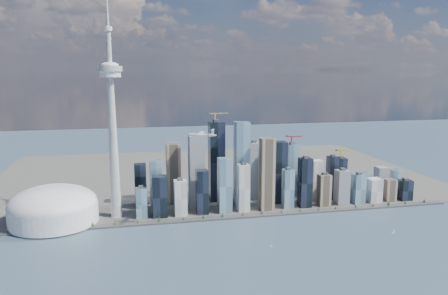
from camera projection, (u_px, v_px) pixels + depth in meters
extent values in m
plane|color=#2F3C53|center=(276.00, 261.00, 817.40)|extent=(4000.00, 4000.00, 0.00)
cube|color=#383838|center=(243.00, 216.00, 1057.72)|extent=(1100.00, 22.00, 4.00)
cube|color=#4C4C47|center=(210.00, 174.00, 1491.01)|extent=(1400.00, 900.00, 3.00)
cylinder|color=#3F2D1E|center=(33.00, 230.00, 958.86)|extent=(1.00, 1.00, 2.40)
cone|color=#184318|center=(33.00, 228.00, 958.23)|extent=(7.20, 7.20, 8.00)
cylinder|color=#3F2D1E|center=(74.00, 227.00, 976.73)|extent=(1.00, 1.00, 2.40)
cone|color=#184318|center=(74.00, 226.00, 976.10)|extent=(7.20, 7.20, 8.00)
cylinder|color=#3F2D1E|center=(114.00, 224.00, 994.60)|extent=(1.00, 1.00, 2.40)
cone|color=#184318|center=(114.00, 223.00, 993.97)|extent=(7.20, 7.20, 8.00)
cylinder|color=#3F2D1E|center=(153.00, 222.00, 1012.47)|extent=(1.00, 1.00, 2.40)
cone|color=#184318|center=(153.00, 220.00, 1011.84)|extent=(7.20, 7.20, 8.00)
cylinder|color=#3F2D1E|center=(190.00, 219.00, 1030.35)|extent=(1.00, 1.00, 2.40)
cone|color=#184318|center=(190.00, 217.00, 1029.72)|extent=(7.20, 7.20, 8.00)
cylinder|color=#3F2D1E|center=(225.00, 216.00, 1048.22)|extent=(1.00, 1.00, 2.40)
cone|color=#184318|center=(225.00, 215.00, 1047.59)|extent=(7.20, 7.20, 8.00)
cylinder|color=#3F2D1E|center=(260.00, 214.00, 1066.09)|extent=(1.00, 1.00, 2.40)
cone|color=#184318|center=(260.00, 213.00, 1065.46)|extent=(7.20, 7.20, 8.00)
cylinder|color=#3F2D1E|center=(294.00, 212.00, 1083.96)|extent=(1.00, 1.00, 2.40)
cone|color=#184318|center=(294.00, 210.00, 1083.33)|extent=(7.20, 7.20, 8.00)
cylinder|color=#3F2D1E|center=(326.00, 209.00, 1101.84)|extent=(1.00, 1.00, 2.40)
cone|color=#184318|center=(326.00, 208.00, 1101.21)|extent=(7.20, 7.20, 8.00)
cylinder|color=#3F2D1E|center=(357.00, 207.00, 1119.71)|extent=(1.00, 1.00, 2.40)
cone|color=#184318|center=(357.00, 206.00, 1119.08)|extent=(7.20, 7.20, 8.00)
cylinder|color=#3F2D1E|center=(388.00, 205.00, 1137.58)|extent=(1.00, 1.00, 2.40)
cone|color=#184318|center=(388.00, 204.00, 1136.95)|extent=(7.20, 7.20, 8.00)
cylinder|color=#3F2D1E|center=(417.00, 203.00, 1155.45)|extent=(1.00, 1.00, 2.40)
cone|color=#184318|center=(417.00, 201.00, 1154.82)|extent=(7.20, 7.20, 8.00)
cube|color=black|center=(158.00, 196.00, 1046.01)|extent=(34.00, 34.00, 100.33)
cube|color=#6C8EA3|center=(157.00, 186.00, 1091.75)|extent=(30.00, 30.00, 127.69)
cube|color=silver|center=(179.00, 198.00, 1057.52)|extent=(30.00, 30.00, 86.65)
cube|color=tan|center=(174.00, 173.00, 1152.21)|extent=(36.00, 36.00, 159.62)
cube|color=slate|center=(198.00, 172.00, 1108.20)|extent=(38.00, 38.00, 186.98)
cube|color=black|center=(201.00, 192.00, 1066.86)|extent=(28.00, 28.00, 109.45)
cube|color=#6C8EA3|center=(223.00, 185.00, 1075.81)|extent=(32.00, 32.00, 136.82)
cube|color=black|center=(215.00, 161.00, 1170.09)|extent=(40.00, 40.00, 214.34)
cube|color=#6C8EA3|center=(240.00, 164.00, 1128.09)|extent=(36.00, 36.00, 218.90)
cube|color=silver|center=(245.00, 188.00, 1088.75)|extent=(28.00, 28.00, 118.57)
cube|color=tan|center=(266.00, 174.00, 1094.49)|extent=(34.00, 34.00, 182.42)
cube|color=slate|center=(255.00, 170.00, 1197.97)|extent=(30.00, 30.00, 155.06)
cube|color=black|center=(280.00, 172.00, 1155.57)|extent=(32.00, 32.00, 164.18)
cube|color=#6C8EA3|center=(287.00, 189.00, 1113.03)|extent=(26.00, 26.00, 100.33)
cube|color=black|center=(305.00, 183.00, 1120.94)|extent=(30.00, 30.00, 127.69)
cube|color=#6C8EA3|center=(291.00, 170.00, 1220.43)|extent=(34.00, 34.00, 145.94)
cube|color=silver|center=(315.00, 180.00, 1180.99)|extent=(28.00, 28.00, 109.45)
cube|color=tan|center=(323.00, 190.00, 1135.25)|extent=(30.00, 30.00, 82.09)
cube|color=slate|center=(341.00, 187.00, 1144.76)|extent=(32.00, 32.00, 91.21)
cube|color=black|center=(332.00, 178.00, 1190.50)|extent=(26.00, 26.00, 118.57)
cube|color=#6C8EA3|center=(358.00, 189.00, 1156.27)|extent=(30.00, 30.00, 77.53)
cube|color=black|center=(340.00, 175.00, 1255.36)|extent=(28.00, 28.00, 100.33)
cube|color=#6C8EA3|center=(365.00, 185.00, 1215.52)|extent=(30.00, 30.00, 68.41)
cube|color=silver|center=(375.00, 190.00, 1167.78)|extent=(34.00, 34.00, 63.85)
cube|color=tan|center=(390.00, 190.00, 1177.46)|extent=(28.00, 28.00, 59.29)
cube|color=slate|center=(380.00, 181.00, 1223.60)|extent=(30.00, 30.00, 82.09)
cube|color=black|center=(405.00, 190.00, 1187.14)|extent=(32.00, 32.00, 54.73)
cube|color=#6C8EA3|center=(394.00, 182.00, 1233.68)|extent=(26.00, 26.00, 72.97)
cube|color=black|center=(140.00, 184.00, 1138.04)|extent=(30.00, 30.00, 109.45)
cube|color=#6C8EA3|center=(141.00, 203.00, 1040.16)|extent=(26.00, 26.00, 72.97)
cube|color=gold|center=(215.00, 118.00, 1149.38)|extent=(3.00, 3.00, 22.00)
cube|color=gold|center=(218.00, 113.00, 1149.15)|extent=(55.00, 2.20, 2.20)
cube|color=#383838|center=(209.00, 113.00, 1143.69)|extent=(6.00, 4.00, 4.00)
cube|color=maroon|center=(291.00, 140.00, 1205.71)|extent=(3.00, 3.00, 22.00)
cube|color=maroon|center=(294.00, 136.00, 1205.26)|extent=(48.00, 2.20, 2.20)
cube|color=#383838|center=(287.00, 136.00, 1200.46)|extent=(6.00, 4.00, 4.00)
cube|color=gold|center=(341.00, 154.00, 1244.63)|extent=(3.00, 3.00, 22.00)
cube|color=gold|center=(343.00, 151.00, 1244.10)|extent=(45.00, 2.20, 2.20)
cube|color=#383838|center=(337.00, 150.00, 1239.57)|extent=(6.00, 4.00, 4.00)
cone|color=#9C9B97|center=(113.00, 147.00, 1023.63)|extent=(26.00, 26.00, 340.00)
cylinder|color=silver|center=(110.00, 74.00, 993.83)|extent=(48.00, 48.00, 14.00)
cylinder|color=#9C9B97|center=(110.00, 69.00, 991.73)|extent=(56.00, 56.00, 12.00)
ellipsoid|color=silver|center=(110.00, 65.00, 990.32)|extent=(40.00, 40.00, 14.00)
cylinder|color=#9C9B97|center=(109.00, 47.00, 983.31)|extent=(11.00, 11.00, 80.00)
cylinder|color=silver|center=(108.00, 29.00, 976.30)|extent=(18.00, 18.00, 10.00)
cone|color=silver|center=(107.00, 2.00, 966.13)|extent=(7.00, 7.00, 105.00)
cylinder|color=silver|center=(54.00, 213.00, 1011.08)|extent=(200.00, 200.00, 44.00)
ellipsoid|color=silver|center=(53.00, 204.00, 1007.23)|extent=(200.00, 200.00, 84.00)
cylinder|color=white|center=(201.00, 135.00, 908.19)|extent=(50.20, 24.88, 6.34)
cone|color=white|center=(189.00, 135.00, 912.56)|extent=(8.78, 8.45, 6.34)
cone|color=white|center=(214.00, 135.00, 903.66)|extent=(11.54, 9.54, 6.34)
cube|color=white|center=(200.00, 133.00, 907.93)|extent=(27.82, 54.47, 0.99)
cylinder|color=white|center=(199.00, 135.00, 897.63)|extent=(11.44, 7.33, 3.57)
cylinder|color=white|center=(201.00, 133.00, 918.78)|extent=(11.44, 7.33, 3.57)
cylinder|color=#3F3F3F|center=(196.00, 135.00, 898.60)|extent=(3.20, 7.47, 7.92)
cylinder|color=#3F3F3F|center=(198.00, 133.00, 919.75)|extent=(3.20, 7.47, 7.92)
cube|color=white|center=(213.00, 132.00, 903.04)|extent=(5.45, 2.78, 10.89)
cube|color=white|center=(213.00, 130.00, 902.07)|extent=(10.62, 18.18, 0.69)
cube|color=white|center=(271.00, 247.00, 880.84)|extent=(5.35, 2.20, 0.69)
cylinder|color=#999999|center=(271.00, 245.00, 880.14)|extent=(0.21, 0.21, 7.79)
cube|color=white|center=(393.00, 233.00, 954.11)|extent=(6.88, 3.49, 0.88)
cylinder|color=#999999|center=(393.00, 231.00, 953.22)|extent=(0.26, 0.26, 9.90)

